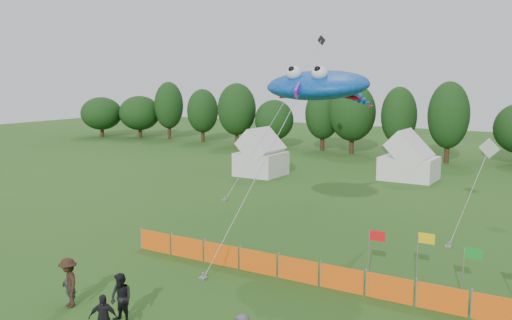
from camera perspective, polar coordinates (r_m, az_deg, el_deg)
The scene contains 12 objects.
treeline at distance 60.18m, azimuth 21.31°, elevation 3.58°, with size 104.57×8.78×8.36m.
tent_left at distance 49.87m, azimuth 0.50°, elevation 0.37°, with size 3.77×3.77×3.32m.
tent_right at distance 49.48m, azimuth 15.07°, elevation -0.07°, with size 4.51×3.61×3.18m.
barrier_fence at distance 23.98m, azimuth 8.56°, elevation -11.67°, with size 21.90×0.06×1.00m.
flag_row at distance 24.65m, azimuth 20.41°, elevation -9.41°, with size 8.73×0.64×2.17m.
spectator_a at distance 23.36m, azimuth -18.07°, elevation -11.77°, with size 0.58×0.38×1.60m, color #313B52.
spectator_b at distance 21.28m, azimuth -13.34°, elevation -13.32°, with size 0.87×0.68×1.80m, color black.
spectator_c at distance 23.15m, azimuth -18.25°, elevation -11.57°, with size 1.23×0.71×1.91m, color black.
spectator_d at distance 20.04m, azimuth -15.05°, elevation -15.05°, with size 0.96×0.40×1.64m, color black.
stingray_kite at distance 28.55m, azimuth 6.53°, elevation 7.41°, with size 5.86×13.95×9.21m.
small_kite_white at distance 36.26m, azimuth 21.52°, elevation -0.88°, with size 1.31×8.58×4.90m.
small_kite_dark at distance 43.42m, azimuth 2.71°, elevation 5.62°, with size 3.00×10.51×11.91m.
Camera 1 is at (12.41, -14.09, 8.73)m, focal length 40.00 mm.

